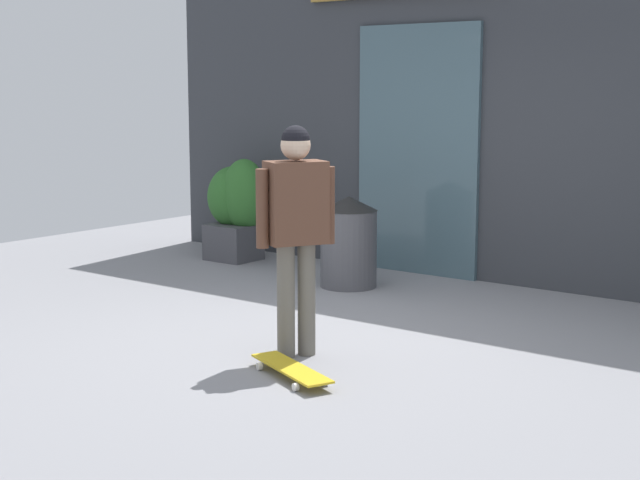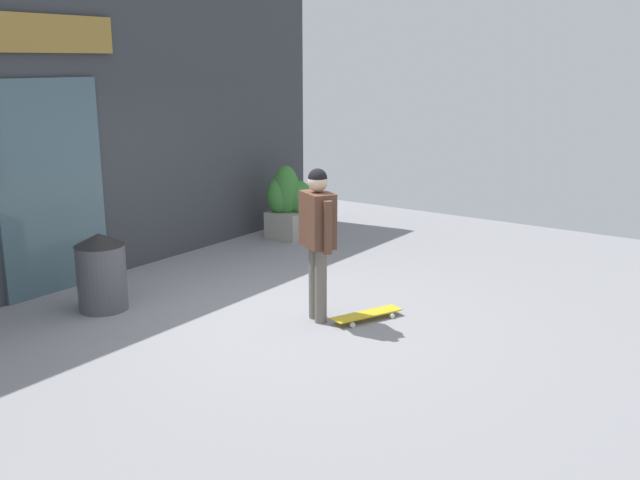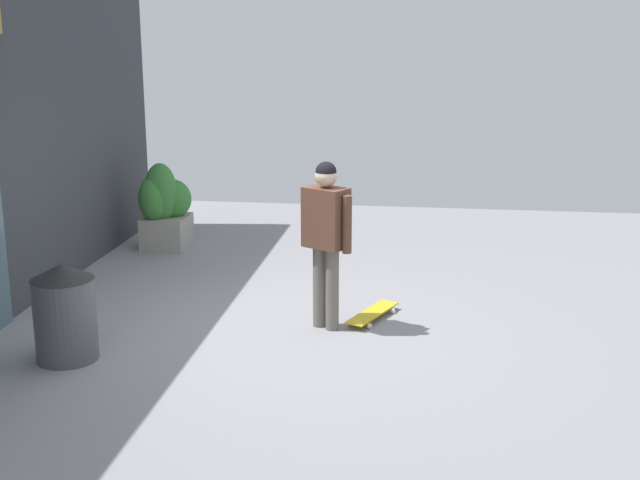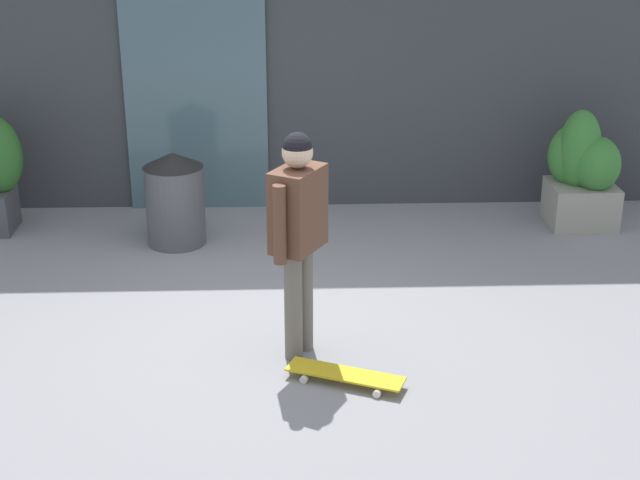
% 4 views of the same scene
% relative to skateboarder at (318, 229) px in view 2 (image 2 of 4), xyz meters
% --- Properties ---
extents(ground_plane, '(12.00, 12.00, 0.00)m').
position_rel_skateboarder_xyz_m(ground_plane, '(-0.11, 0.51, -1.02)').
color(ground_plane, gray).
extents(building_facade, '(8.43, 0.31, 3.81)m').
position_rel_skateboarder_xyz_m(building_facade, '(-0.14, 3.35, 0.87)').
color(building_facade, '#383A3F').
rests_on(building_facade, ground_plane).
extents(skateboarder, '(0.43, 0.53, 1.67)m').
position_rel_skateboarder_xyz_m(skateboarder, '(0.00, 0.00, 0.00)').
color(skateboarder, '#666056').
rests_on(skateboarder, ground_plane).
extents(skateboard, '(0.84, 0.50, 0.08)m').
position_rel_skateboarder_xyz_m(skateboard, '(0.31, -0.44, -0.96)').
color(skateboard, gold).
rests_on(skateboard, ground_plane).
extents(planter_box_left, '(0.66, 0.66, 1.16)m').
position_rel_skateboarder_xyz_m(planter_box_left, '(2.82, 2.58, -0.46)').
color(planter_box_left, gray).
rests_on(planter_box_left, ground_plane).
extents(trash_bin, '(0.56, 0.56, 0.89)m').
position_rel_skateboarder_xyz_m(trash_bin, '(-1.13, 2.20, -0.57)').
color(trash_bin, '#4C4C51').
rests_on(trash_bin, ground_plane).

